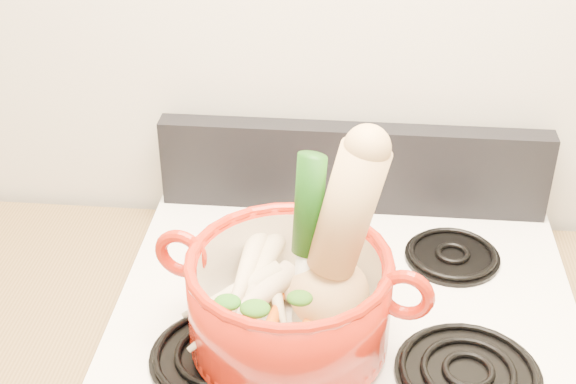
{
  "coord_description": "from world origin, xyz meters",
  "views": [
    {
      "loc": [
        0.0,
        0.33,
        1.83
      ],
      "look_at": [
        -0.09,
        1.26,
        1.25
      ],
      "focal_mm": 50.0,
      "sensor_mm": 36.0,
      "label": 1
    }
  ],
  "objects": [
    {
      "name": "burner_front_left",
      "position": [
        -0.19,
        1.24,
        0.96
      ],
      "size": [
        0.22,
        0.22,
        0.02
      ],
      "primitive_type": "cylinder",
      "color": "black",
      "rests_on": "cooktop"
    },
    {
      "name": "dutch_oven",
      "position": [
        -0.09,
        1.28,
        1.04
      ],
      "size": [
        0.37,
        0.37,
        0.15
      ],
      "primitive_type": "cylinder",
      "rotation": [
        0.0,
        0.0,
        -0.2
      ],
      "color": "#A81A0A",
      "rests_on": "burner_front_left"
    },
    {
      "name": "parsnip_0",
      "position": [
        -0.14,
        1.29,
        1.02
      ],
      "size": [
        0.05,
        0.21,
        0.06
      ],
      "primitive_type": "cone",
      "rotation": [
        1.66,
        0.0,
        0.06
      ],
      "color": "beige",
      "rests_on": "dutch_oven"
    },
    {
      "name": "ginger",
      "position": [
        -0.08,
        1.34,
        1.02
      ],
      "size": [
        0.09,
        0.07,
        0.04
      ],
      "primitive_type": "ellipsoid",
      "rotation": [
        0.0,
        0.0,
        -0.21
      ],
      "color": "#CFB27F",
      "rests_on": "dutch_oven"
    },
    {
      "name": "parsnip_3",
      "position": [
        -0.18,
        1.3,
        1.04
      ],
      "size": [
        0.16,
        0.13,
        0.05
      ],
      "primitive_type": "cone",
      "rotation": [
        1.66,
        0.0,
        -0.98
      ],
      "color": "beige",
      "rests_on": "dutch_oven"
    },
    {
      "name": "parsnip_5",
      "position": [
        -0.16,
        1.32,
        1.05
      ],
      "size": [
        0.07,
        0.23,
        0.06
      ],
      "primitive_type": "cone",
      "rotation": [
        1.66,
        0.0,
        -0.13
      ],
      "color": "beige",
      "rests_on": "dutch_oven"
    },
    {
      "name": "pot_handle_right",
      "position": [
        0.08,
        1.24,
        1.1
      ],
      "size": [
        0.09,
        0.04,
        0.09
      ],
      "primitive_type": "torus",
      "rotation": [
        1.57,
        0.0,
        -0.2
      ],
      "color": "#A81A0A",
      "rests_on": "dutch_oven"
    },
    {
      "name": "leek",
      "position": [
        -0.06,
        1.3,
        1.15
      ],
      "size": [
        0.07,
        0.09,
        0.3
      ],
      "primitive_type": "cylinder",
      "rotation": [
        -0.12,
        0.0,
        -0.4
      ],
      "color": "silver",
      "rests_on": "dutch_oven"
    },
    {
      "name": "parsnip_4",
      "position": [
        -0.14,
        1.34,
        1.05
      ],
      "size": [
        0.09,
        0.23,
        0.07
      ],
      "primitive_type": "cone",
      "rotation": [
        1.66,
        0.0,
        -0.19
      ],
      "color": "beige",
      "rests_on": "dutch_oven"
    },
    {
      "name": "wall_back",
      "position": [
        0.0,
        1.75,
        1.3
      ],
      "size": [
        3.5,
        0.02,
        2.6
      ],
      "primitive_type": "cube",
      "color": "beige",
      "rests_on": "floor"
    },
    {
      "name": "burner_back_left",
      "position": [
        -0.19,
        1.54,
        0.96
      ],
      "size": [
        0.17,
        0.17,
        0.02
      ],
      "primitive_type": "cylinder",
      "color": "black",
      "rests_on": "cooktop"
    },
    {
      "name": "burner_front_right",
      "position": [
        0.19,
        1.24,
        0.96
      ],
      "size": [
        0.22,
        0.22,
        0.02
      ],
      "primitive_type": "cylinder",
      "color": "black",
      "rests_on": "cooktop"
    },
    {
      "name": "carrot_0",
      "position": [
        -0.11,
        1.25,
        1.02
      ],
      "size": [
        0.06,
        0.17,
        0.05
      ],
      "primitive_type": "cone",
      "rotation": [
        1.66,
        0.0,
        -0.14
      ],
      "color": "#D7610A",
      "rests_on": "dutch_oven"
    },
    {
      "name": "parsnip_1",
      "position": [
        -0.16,
        1.27,
        1.03
      ],
      "size": [
        0.17,
        0.19,
        0.06
      ],
      "primitive_type": "cone",
      "rotation": [
        1.66,
        0.0,
        -0.7
      ],
      "color": "beige",
      "rests_on": "dutch_oven"
    },
    {
      "name": "carrot_2",
      "position": [
        -0.05,
        1.27,
        1.03
      ],
      "size": [
        0.06,
        0.16,
        0.04
      ],
      "primitive_type": "cone",
      "rotation": [
        1.66,
        0.0,
        -0.21
      ],
      "color": "#BF4809",
      "rests_on": "dutch_oven"
    },
    {
      "name": "pot_handle_left",
      "position": [
        -0.26,
        1.31,
        1.1
      ],
      "size": [
        0.09,
        0.04,
        0.09
      ],
      "primitive_type": "torus",
      "rotation": [
        1.57,
        0.0,
        -0.2
      ],
      "color": "#A81A0A",
      "rests_on": "dutch_oven"
    },
    {
      "name": "parsnip_2",
      "position": [
        -0.12,
        1.32,
        1.03
      ],
      "size": [
        0.09,
        0.18,
        0.05
      ],
      "primitive_type": "cone",
      "rotation": [
        1.66,
        0.0,
        0.32
      ],
      "color": "beige",
      "rests_on": "dutch_oven"
    },
    {
      "name": "carrot_1",
      "position": [
        -0.15,
        1.24,
        1.02
      ],
      "size": [
        0.05,
        0.14,
        0.04
      ],
      "primitive_type": "cone",
      "rotation": [
        1.66,
        0.0,
        -0.17
      ],
      "color": "#DE3D0B",
      "rests_on": "dutch_oven"
    },
    {
      "name": "cooktop",
      "position": [
        0.0,
        1.4,
        0.93
      ],
      "size": [
        0.78,
        0.67,
        0.03
      ],
      "primitive_type": "cube",
      "color": "white",
      "rests_on": "stove_body"
    },
    {
      "name": "squash",
      "position": [
        -0.03,
        1.29,
        1.16
      ],
      "size": [
        0.21,
        0.15,
        0.33
      ],
      "primitive_type": null,
      "rotation": [
        0.0,
        0.22,
        0.12
      ],
      "color": "tan",
      "rests_on": "dutch_oven"
    },
    {
      "name": "control_backsplash",
      "position": [
        0.0,
        1.7,
        1.04
      ],
      "size": [
        0.76,
        0.05,
        0.18
      ],
      "primitive_type": "cube",
      "color": "black",
      "rests_on": "cooktop"
    },
    {
      "name": "burner_back_right",
      "position": [
        0.19,
        1.54,
        0.96
      ],
      "size": [
        0.17,
        0.17,
        0.02
      ],
      "primitive_type": "cylinder",
      "color": "black",
      "rests_on": "cooktop"
    }
  ]
}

